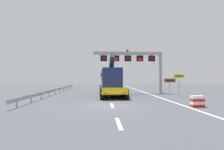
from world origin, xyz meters
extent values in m
plane|color=#424449|center=(0.00, 0.00, 0.00)|extent=(112.00, 112.00, 0.00)
cube|color=silver|center=(0.25, -6.00, 0.01)|extent=(0.20, 2.60, 0.01)
cube|color=silver|center=(0.25, 0.21, 0.01)|extent=(0.20, 2.60, 0.01)
cube|color=silver|center=(0.25, 6.43, 0.01)|extent=(0.20, 2.60, 0.01)
cube|color=silver|center=(0.25, 12.64, 0.01)|extent=(0.20, 2.60, 0.01)
cube|color=silver|center=(0.25, 18.86, 0.01)|extent=(0.20, 2.60, 0.01)
cube|color=silver|center=(0.25, 25.07, 0.01)|extent=(0.20, 2.60, 0.01)
cube|color=silver|center=(0.25, 31.29, 0.01)|extent=(0.20, 2.60, 0.01)
cube|color=silver|center=(0.25, 37.50, 0.01)|extent=(0.20, 2.60, 0.01)
cube|color=silver|center=(0.25, 43.72, 0.01)|extent=(0.20, 2.60, 0.01)
cube|color=silver|center=(0.25, 49.93, 0.01)|extent=(0.20, 2.60, 0.01)
cube|color=silver|center=(6.20, 12.00, 0.01)|extent=(0.20, 63.00, 0.01)
cube|color=#9EA0A5|center=(8.09, 12.11, 3.10)|extent=(0.40, 0.40, 6.21)
cube|color=slate|center=(8.09, 12.11, 0.04)|extent=(0.90, 0.90, 0.08)
cube|color=#9EA0A5|center=(3.23, 12.11, 5.96)|extent=(10.13, 0.44, 0.44)
cube|color=#4C4C51|center=(3.15, 12.11, 6.36)|extent=(0.28, 0.40, 0.28)
cube|color=black|center=(6.80, 12.11, 5.21)|extent=(0.97, 0.24, 0.86)
cube|color=#9EA0A5|center=(6.80, 12.11, 5.69)|extent=(0.08, 0.08, 0.16)
cube|color=red|center=(6.80, 11.98, 5.21)|extent=(0.59, 0.02, 0.59)
cube|color=red|center=(6.80, 11.98, 5.21)|extent=(0.59, 0.02, 0.59)
cube|color=black|center=(5.01, 12.11, 5.21)|extent=(0.97, 0.24, 0.86)
cube|color=#9EA0A5|center=(5.01, 12.11, 5.69)|extent=(0.08, 0.08, 0.16)
cone|color=red|center=(5.01, 11.98, 5.05)|extent=(0.62, 0.02, 0.62)
cube|color=black|center=(3.23, 12.11, 5.21)|extent=(0.97, 0.24, 0.86)
cube|color=#9EA0A5|center=(3.23, 12.11, 5.69)|extent=(0.08, 0.08, 0.16)
cube|color=red|center=(3.23, 11.98, 5.21)|extent=(0.59, 0.02, 0.59)
cube|color=red|center=(3.23, 11.98, 5.21)|extent=(0.59, 0.02, 0.59)
cube|color=black|center=(1.44, 12.11, 5.21)|extent=(0.97, 0.24, 0.86)
cube|color=#9EA0A5|center=(1.44, 12.11, 5.69)|extent=(0.08, 0.08, 0.16)
cone|color=red|center=(1.44, 11.98, 5.05)|extent=(0.62, 0.02, 0.62)
cube|color=black|center=(-0.34, 12.11, 5.21)|extent=(0.97, 0.24, 0.86)
cube|color=#9EA0A5|center=(-0.34, 12.11, 5.69)|extent=(0.08, 0.08, 0.16)
cube|color=red|center=(-0.34, 11.98, 5.21)|extent=(0.59, 0.02, 0.59)
cube|color=red|center=(-0.34, 11.98, 5.21)|extent=(0.59, 0.02, 0.59)
cube|color=yellow|center=(0.62, 8.89, 0.73)|extent=(3.00, 10.45, 0.24)
cube|color=yellow|center=(0.72, 3.61, 1.10)|extent=(2.66, 0.13, 0.44)
cylinder|color=black|center=(-0.64, 4.37, 0.55)|extent=(0.34, 1.11, 1.10)
cylinder|color=black|center=(2.06, 4.42, 0.55)|extent=(0.34, 1.11, 1.10)
cylinder|color=black|center=(-0.66, 5.42, 0.55)|extent=(0.34, 1.11, 1.10)
cylinder|color=black|center=(2.04, 5.47, 0.55)|extent=(0.34, 1.11, 1.10)
cylinder|color=black|center=(-0.68, 6.47, 0.55)|extent=(0.34, 1.11, 1.10)
cylinder|color=black|center=(2.02, 6.52, 0.55)|extent=(0.34, 1.11, 1.10)
cylinder|color=black|center=(-0.70, 7.52, 0.55)|extent=(0.34, 1.11, 1.10)
cylinder|color=black|center=(2.00, 7.57, 0.55)|extent=(0.34, 1.11, 1.10)
cylinder|color=black|center=(-0.72, 8.57, 0.55)|extent=(0.34, 1.11, 1.10)
cylinder|color=black|center=(1.98, 8.62, 0.55)|extent=(0.34, 1.11, 1.10)
cube|color=silver|center=(0.48, 15.99, 2.10)|extent=(2.64, 3.25, 3.10)
cube|color=black|center=(0.48, 15.99, 2.80)|extent=(2.67, 3.27, 0.60)
cylinder|color=black|center=(-0.82, 16.85, 0.55)|extent=(0.36, 1.11, 1.10)
cylinder|color=black|center=(1.75, 16.90, 0.55)|extent=(0.36, 1.11, 1.10)
cylinder|color=black|center=(-0.78, 14.85, 0.55)|extent=(0.36, 1.11, 1.10)
cylinder|color=black|center=(1.79, 14.90, 0.55)|extent=(0.36, 1.11, 1.10)
cube|color=navy|center=(0.61, 9.29, 2.20)|extent=(2.49, 5.76, 2.70)
cube|color=#2D2D33|center=(0.63, 8.43, 4.15)|extent=(0.62, 2.95, 2.29)
cube|color=red|center=(-0.26, 3.55, 0.80)|extent=(0.20, 0.06, 0.12)
cube|color=red|center=(1.70, 3.59, 0.80)|extent=(0.20, 0.06, 0.12)
cylinder|color=#9EA0A5|center=(8.82, 7.11, 1.38)|extent=(0.10, 0.10, 2.77)
cube|color=yellow|center=(8.82, 7.05, 2.54)|extent=(1.33, 0.06, 0.45)
cube|color=black|center=(8.82, 7.01, 2.54)|extent=(0.95, 0.01, 0.12)
cylinder|color=#9EA0A5|center=(8.82, 10.21, 1.12)|extent=(0.10, 0.10, 2.23)
cube|color=brown|center=(8.82, 10.15, 1.96)|extent=(1.58, 0.06, 0.54)
cube|color=black|center=(8.82, 10.12, 1.96)|extent=(1.14, 0.01, 0.12)
cube|color=red|center=(6.95, -0.99, 0.11)|extent=(1.01, 0.53, 0.23)
cube|color=white|center=(6.95, -0.99, 0.34)|extent=(1.01, 0.53, 0.22)
cube|color=red|center=(6.95, -0.99, 0.56)|extent=(1.01, 0.53, 0.23)
cube|color=white|center=(6.95, -0.99, 0.79)|extent=(1.01, 0.53, 0.23)
cube|color=#999EA3|center=(-7.30, 13.01, 0.60)|extent=(0.04, 30.03, 0.32)
cube|color=#999EA3|center=(-7.24, -0.50, 0.30)|extent=(0.10, 0.10, 0.60)
cube|color=#999EA3|center=(-7.24, 2.50, 0.30)|extent=(0.10, 0.10, 0.60)
cube|color=#999EA3|center=(-7.24, 5.51, 0.30)|extent=(0.10, 0.10, 0.60)
cube|color=#999EA3|center=(-7.24, 8.51, 0.30)|extent=(0.10, 0.10, 0.60)
cube|color=#999EA3|center=(-7.24, 11.51, 0.30)|extent=(0.10, 0.10, 0.60)
cube|color=#999EA3|center=(-7.24, 14.52, 0.30)|extent=(0.10, 0.10, 0.60)
cube|color=#999EA3|center=(-7.24, 17.52, 0.30)|extent=(0.10, 0.10, 0.60)
cube|color=#999EA3|center=(-7.24, 20.52, 0.30)|extent=(0.10, 0.10, 0.60)
cube|color=#999EA3|center=(-7.24, 23.52, 0.30)|extent=(0.10, 0.10, 0.60)
cube|color=#999EA3|center=(-7.24, 26.53, 0.30)|extent=(0.10, 0.10, 0.60)
camera|label=1|loc=(-0.62, -15.63, 2.32)|focal=30.35mm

